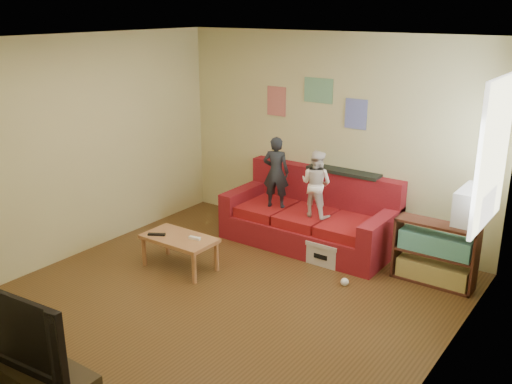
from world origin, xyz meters
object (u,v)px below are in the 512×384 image
Objects in this scene: child_a at (276,172)px; bookshelf at (435,257)px; sofa at (311,219)px; child_b at (316,184)px; television at (24,325)px; coffee_table at (179,241)px; file_box at (327,251)px.

child_a is 2.25m from bookshelf.
bookshelf is (1.71, -0.21, -0.00)m from sofa.
sofa reaches higher than bookshelf.
television is (-0.23, -3.93, -0.13)m from child_b.
coffee_table is 0.82× the size of television.
child_b is 0.79× the size of television.
bookshelf is at bearing 27.72° from coffee_table.
sofa reaches higher than coffee_table.
bookshelf is 2.15× the size of file_box.
child_a is 1.06× the size of coffee_table.
television is (-1.80, -3.90, 0.43)m from bookshelf.
sofa is 0.66m from file_box.
bookshelf is at bearing 159.09° from child_a.
bookshelf is 0.84× the size of television.
television is (-0.09, -4.11, 0.43)m from sofa.
child_a reaches higher than bookshelf.
file_box is at bearing 144.62° from child_a.
child_a is (-0.45, -0.18, 0.61)m from sofa.
child_b is 1.83m from coffee_table.
coffee_table is 2.69m from television.
child_b reaches higher than sofa.
bookshelf is (1.56, -0.03, -0.57)m from child_b.
child_a is at bearing 90.31° from television.
coffee_table is at bearing -152.28° from bookshelf.
coffee_table is 2.11× the size of file_box.
coffee_table is (-1.04, -1.40, -0.55)m from child_b.
television is (-0.55, -3.68, 0.61)m from file_box.
television is (0.37, -3.93, -0.18)m from child_a.
child_b reaches higher than television.
coffee_table is at bearing 102.65° from television.
child_b reaches higher than coffee_table.
sofa is at bearing 60.48° from coffee_table.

